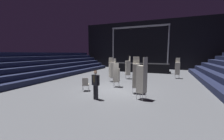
# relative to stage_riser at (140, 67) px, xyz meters

# --- Properties ---
(ground_plane) EXTENTS (22.00, 30.00, 0.10)m
(ground_plane) POSITION_rel_stage_riser_xyz_m (-0.00, -10.80, -0.73)
(ground_plane) COLOR #515459
(arena_end_wall) EXTENTS (22.00, 0.30, 8.00)m
(arena_end_wall) POSITION_rel_stage_riser_xyz_m (-0.00, 4.20, 3.32)
(arena_end_wall) COLOR black
(arena_end_wall) RESTS_ON ground_plane
(bleacher_bank_left) EXTENTS (4.50, 24.00, 2.70)m
(bleacher_bank_left) POSITION_rel_stage_riser_xyz_m (-8.75, -9.80, 0.67)
(bleacher_bank_left) COLOR #191E38
(bleacher_bank_left) RESTS_ON ground_plane
(stage_riser) EXTENTS (7.93, 2.70, 6.21)m
(stage_riser) POSITION_rel_stage_riser_xyz_m (0.00, 0.00, 0.00)
(stage_riser) COLOR black
(stage_riser) RESTS_ON ground_plane
(man_with_tie) EXTENTS (0.57, 0.34, 1.69)m
(man_with_tie) POSITION_rel_stage_riser_xyz_m (0.04, -13.28, 0.27)
(man_with_tie) COLOR black
(man_with_tie) RESTS_ON ground_plane
(chair_stack_front_left) EXTENTS (0.50, 0.50, 1.88)m
(chair_stack_front_left) POSITION_rel_stage_riser_xyz_m (0.11, -10.09, 0.26)
(chair_stack_front_left) COLOR #B2B5BA
(chair_stack_front_left) RESTS_ON ground_plane
(chair_stack_front_right) EXTENTS (0.57, 0.57, 2.39)m
(chair_stack_front_right) POSITION_rel_stage_riser_xyz_m (2.42, -12.31, 0.51)
(chair_stack_front_right) COLOR #B2B5BA
(chair_stack_front_right) RESTS_ON ground_plane
(chair_stack_mid_left) EXTENTS (0.60, 0.60, 2.31)m
(chair_stack_mid_left) POSITION_rel_stage_riser_xyz_m (0.00, -6.42, 0.47)
(chair_stack_mid_left) COLOR #B2B5BA
(chair_stack_mid_left) RESTS_ON ground_plane
(chair_stack_mid_right) EXTENTS (0.62, 0.62, 2.22)m
(chair_stack_mid_right) POSITION_rel_stage_riser_xyz_m (-1.00, -8.30, 0.43)
(chair_stack_mid_right) COLOR #B2B5BA
(chair_stack_mid_right) RESTS_ON ground_plane
(chair_stack_mid_centre) EXTENTS (0.44, 0.44, 2.14)m
(chair_stack_mid_centre) POSITION_rel_stage_riser_xyz_m (4.68, -4.31, 0.39)
(chair_stack_mid_centre) COLOR #B2B5BA
(chair_stack_mid_centre) RESTS_ON ground_plane
(chair_stack_rear_left) EXTENTS (0.53, 0.53, 2.39)m
(chair_stack_rear_left) POSITION_rel_stage_riser_xyz_m (1.86, -11.25, 0.51)
(chair_stack_rear_left) COLOR #B2B5BA
(chair_stack_rear_left) RESTS_ON ground_plane
(chair_stack_rear_right) EXTENTS (0.62, 0.62, 2.05)m
(chair_stack_rear_right) POSITION_rel_stage_riser_xyz_m (-1.57, -6.52, 0.35)
(chair_stack_rear_right) COLOR #B2B5BA
(chair_stack_rear_right) RESTS_ON ground_plane
(loose_chair_near_man) EXTENTS (0.58, 0.58, 0.95)m
(loose_chair_near_man) POSITION_rel_stage_riser_xyz_m (-1.44, -12.00, -0.15)
(loose_chair_near_man) COLOR #B2B5BA
(loose_chair_near_man) RESTS_ON ground_plane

